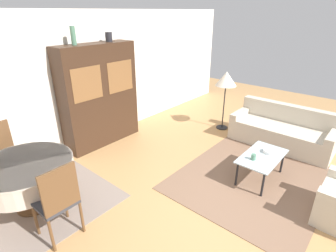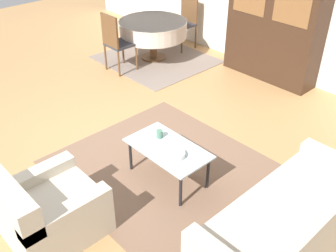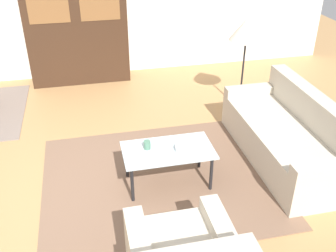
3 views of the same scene
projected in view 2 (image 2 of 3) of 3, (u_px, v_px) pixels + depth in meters
ground_plane at (104, 143)px, 5.35m from camera, size 14.00×14.00×0.00m
area_rug at (168, 171)px, 4.83m from camera, size 2.61×2.26×0.01m
dining_rug at (156, 59)px, 7.70m from camera, size 2.02×1.82×0.01m
couch at (293, 224)px, 3.72m from camera, size 0.86×2.03×0.82m
armchair at (48, 211)px, 3.86m from camera, size 0.83×0.90×0.80m
coffee_table at (168, 151)px, 4.51m from camera, size 0.98×0.56×0.45m
display_cabinet at (275, 19)px, 6.51m from camera, size 1.66×0.46×2.09m
dining_table at (153, 29)px, 7.43m from camera, size 1.29×1.29×0.74m
dining_chair_near at (116, 40)px, 6.93m from camera, size 0.44×0.44×1.06m
dining_chair_far at (185, 19)px, 7.93m from camera, size 0.44×0.44×1.06m
cup at (160, 134)px, 4.63m from camera, size 0.07×0.07×0.10m
bowl at (175, 154)px, 4.33m from camera, size 0.22×0.22×0.06m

